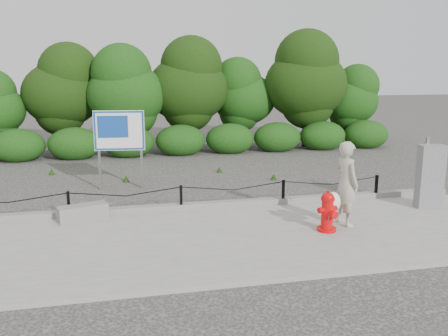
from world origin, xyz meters
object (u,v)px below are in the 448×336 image
object	(u,v)px
concrete_block	(83,212)
utility_cabinet	(430,176)
advertising_sign	(119,134)
pedestrian	(345,185)
fire_hydrant	(328,212)

from	to	relation	value
concrete_block	utility_cabinet	world-z (taller)	utility_cabinet
concrete_block	advertising_sign	bearing A→B (deg)	73.88
pedestrian	utility_cabinet	size ratio (longest dim) A/B	1.08
utility_cabinet	pedestrian	bearing A→B (deg)	-153.83
pedestrian	utility_cabinet	xyz separation A→B (m)	(2.55, 0.75, -0.12)
utility_cabinet	advertising_sign	bearing A→B (deg)	162.28
fire_hydrant	utility_cabinet	size ratio (longest dim) A/B	0.51
fire_hydrant	concrete_block	distance (m)	5.23
fire_hydrant	concrete_block	world-z (taller)	fire_hydrant
concrete_block	utility_cabinet	xyz separation A→B (m)	(7.96, -0.77, 0.59)
fire_hydrant	concrete_block	bearing A→B (deg)	145.00
pedestrian	advertising_sign	xyz separation A→B (m)	(-4.56, 4.46, 0.61)
utility_cabinet	advertising_sign	size ratio (longest dim) A/B	0.75
fire_hydrant	pedestrian	bearing A→B (deg)	15.63
fire_hydrant	pedestrian	xyz separation A→B (m)	(0.51, 0.30, 0.47)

